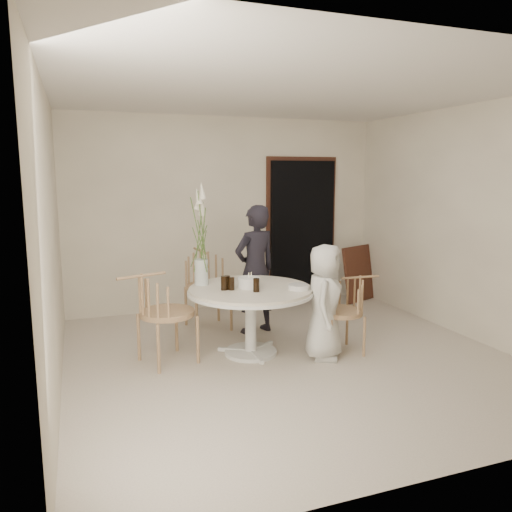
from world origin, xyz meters
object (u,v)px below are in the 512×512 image
object	(u,v)px
birthday_cake	(249,283)
flower_vase	(201,246)
chair_far	(204,277)
table	(251,298)
girl	(255,270)
boy	(324,302)
chair_right	(350,303)
chair_left	(155,305)

from	to	relation	value
birthday_cake	flower_vase	bearing A→B (deg)	144.38
chair_far	birthday_cake	size ratio (longest dim) A/B	4.17
table	chair_far	xyz separation A→B (m)	(-0.21, 1.19, 0.01)
birthday_cake	chair_far	bearing A→B (deg)	98.96
birthday_cake	flower_vase	world-z (taller)	flower_vase
girl	boy	distance (m)	1.14
table	chair_right	bearing A→B (deg)	-15.43
girl	boy	size ratio (longest dim) A/B	1.29
chair_left	birthday_cake	size ratio (longest dim) A/B	4.15
birthday_cake	girl	bearing A→B (deg)	64.93
girl	chair_far	bearing A→B (deg)	-59.47
boy	girl	bearing A→B (deg)	51.68
chair_far	chair_left	distance (m)	1.40
birthday_cake	chair_left	bearing A→B (deg)	178.09
table	flower_vase	size ratio (longest dim) A/B	1.21
flower_vase	birthday_cake	bearing A→B (deg)	-35.62
chair_right	birthday_cake	bearing A→B (deg)	-102.68
chair_far	chair_right	xyz separation A→B (m)	(1.24, -1.47, -0.08)
table	flower_vase	bearing A→B (deg)	145.42
table	boy	bearing A→B (deg)	-27.87
chair_right	flower_vase	xyz separation A→B (m)	(-1.49, 0.60, 0.61)
table	chair_right	distance (m)	1.08
boy	flower_vase	size ratio (longest dim) A/B	1.09
chair_left	birthday_cake	bearing A→B (deg)	-109.90
flower_vase	girl	bearing A→B (deg)	26.83
table	birthday_cake	world-z (taller)	birthday_cake
table	flower_vase	world-z (taller)	flower_vase
flower_vase	boy	bearing A→B (deg)	-30.66
table	chair_left	world-z (taller)	chair_left
table	boy	distance (m)	0.77
chair_right	boy	world-z (taller)	boy
boy	flower_vase	distance (m)	1.43
girl	table	bearing A→B (deg)	50.67
chair_right	boy	distance (m)	0.36
chair_right	girl	bearing A→B (deg)	-140.79
girl	boy	xyz separation A→B (m)	(0.38, -1.06, -0.17)
girl	flower_vase	world-z (taller)	flower_vase
table	girl	xyz separation A→B (m)	(0.30, 0.70, 0.16)
birthday_cake	boy	bearing A→B (deg)	-27.31
chair_left	girl	xyz separation A→B (m)	(1.30, 0.66, 0.16)
boy	birthday_cake	size ratio (longest dim) A/B	5.21
birthday_cake	table	bearing A→B (deg)	-5.29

